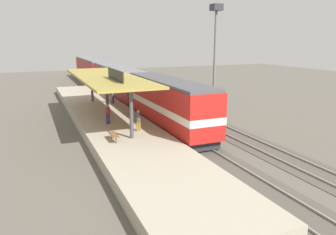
{
  "coord_description": "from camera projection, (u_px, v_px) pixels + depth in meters",
  "views": [
    {
      "loc": [
        -11.18,
        -30.48,
        8.03
      ],
      "look_at": [
        -1.38,
        -7.26,
        2.0
      ],
      "focal_mm": 35.01,
      "sensor_mm": 36.0,
      "label": 1
    }
  ],
  "objects": [
    {
      "name": "ground_plane",
      "position": [
        171.0,
        118.0,
        34.16
      ],
      "size": [
        120.0,
        120.0,
        0.0
      ],
      "primitive_type": "plane",
      "color": "#5B564C"
    },
    {
      "name": "track_near",
      "position": [
        153.0,
        120.0,
        33.39
      ],
      "size": [
        3.2,
        110.0,
        0.16
      ],
      "color": "#4E4941",
      "rests_on": "ground"
    },
    {
      "name": "track_far",
      "position": [
        193.0,
        116.0,
        35.13
      ],
      "size": [
        3.2,
        110.0,
        0.16
      ],
      "color": "#4E4941",
      "rests_on": "ground"
    },
    {
      "name": "platform",
      "position": [
        108.0,
        120.0,
        31.56
      ],
      "size": [
        6.0,
        44.0,
        0.9
      ],
      "primitive_type": "cube",
      "color": "#A89E89",
      "rests_on": "ground"
    },
    {
      "name": "station_canopy",
      "position": [
        106.0,
        78.0,
        30.52
      ],
      "size": [
        5.2,
        18.0,
        4.7
      ],
      "color": "#47474C",
      "rests_on": "platform"
    },
    {
      "name": "platform_bench",
      "position": [
        114.0,
        135.0,
        23.53
      ],
      "size": [
        0.44,
        1.7,
        0.5
      ],
      "color": "#333338",
      "rests_on": "platform"
    },
    {
      "name": "locomotive",
      "position": [
        168.0,
        104.0,
        29.2
      ],
      "size": [
        2.93,
        14.43,
        4.44
      ],
      "color": "#28282D",
      "rests_on": "track_near"
    },
    {
      "name": "passenger_carriage_front",
      "position": [
        118.0,
        82.0,
        45.36
      ],
      "size": [
        2.9,
        20.0,
        4.24
      ],
      "color": "#28282D",
      "rests_on": "track_near"
    },
    {
      "name": "passenger_carriage_rear",
      "position": [
        91.0,
        69.0,
        63.99
      ],
      "size": [
        2.9,
        20.0,
        4.24
      ],
      "color": "#28282D",
      "rests_on": "track_near"
    },
    {
      "name": "light_mast",
      "position": [
        216.0,
        36.0,
        35.49
      ],
      "size": [
        1.1,
        1.1,
        11.7
      ],
      "color": "slate",
      "rests_on": "ground"
    },
    {
      "name": "person_waiting",
      "position": [
        108.0,
        113.0,
        28.16
      ],
      "size": [
        0.34,
        0.34,
        1.71
      ],
      "color": "navy",
      "rests_on": "platform"
    },
    {
      "name": "person_walking",
      "position": [
        112.0,
        95.0,
        37.15
      ],
      "size": [
        0.34,
        0.34,
        1.71
      ],
      "color": "#663375",
      "rests_on": "platform"
    },
    {
      "name": "person_boarding",
      "position": [
        138.0,
        119.0,
        25.9
      ],
      "size": [
        0.34,
        0.34,
        1.71
      ],
      "color": "olive",
      "rests_on": "platform"
    }
  ]
}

